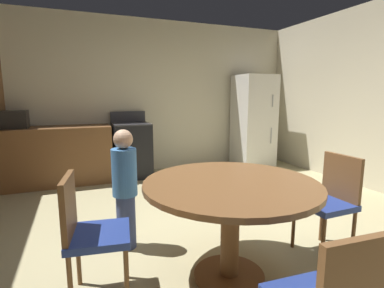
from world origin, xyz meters
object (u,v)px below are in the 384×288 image
(oven_range, at_px, (132,150))
(refrigerator, at_px, (253,121))
(dining_table, at_px, (231,202))
(person_child, at_px, (125,186))
(chair_east, at_px, (331,197))
(chair_west, at_px, (88,229))
(microwave, at_px, (11,120))

(oven_range, height_order, refrigerator, refrigerator)
(dining_table, bearing_deg, person_child, 131.36)
(person_child, bearing_deg, refrigerator, 87.81)
(dining_table, xyz_separation_m, person_child, (-0.66, 0.74, -0.03))
(refrigerator, relative_size, chair_east, 2.02)
(chair_west, xyz_separation_m, chair_east, (1.99, -0.12, 0.00))
(refrigerator, height_order, microwave, refrigerator)
(microwave, xyz_separation_m, chair_east, (2.91, -3.09, -0.53))
(microwave, bearing_deg, oven_range, 0.12)
(chair_west, height_order, person_child, person_child)
(chair_east, height_order, person_child, person_child)
(microwave, distance_m, chair_west, 3.15)
(microwave, xyz_separation_m, person_child, (1.26, -2.37, -0.45))
(microwave, height_order, chair_east, microwave)
(chair_west, distance_m, chair_east, 2.00)
(microwave, xyz_separation_m, chair_west, (0.92, -2.97, -0.53))
(chair_east, bearing_deg, refrigerator, -112.42)
(oven_range, distance_m, chair_west, 3.08)
(microwave, height_order, person_child, microwave)
(person_child, bearing_deg, dining_table, -0.00)
(dining_table, xyz_separation_m, chair_west, (-0.99, 0.14, -0.11))
(refrigerator, relative_size, microwave, 4.00)
(dining_table, relative_size, chair_east, 1.48)
(microwave, relative_size, chair_west, 0.51)
(dining_table, distance_m, chair_east, 1.01)
(oven_range, xyz_separation_m, dining_table, (0.18, -3.12, 0.14))
(oven_range, distance_m, dining_table, 3.12)
(chair_west, bearing_deg, dining_table, 0.00)
(oven_range, xyz_separation_m, chair_east, (1.18, -3.10, 0.03))
(microwave, relative_size, dining_table, 0.34)
(refrigerator, bearing_deg, person_child, -140.83)
(chair_west, bearing_deg, microwave, 115.51)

